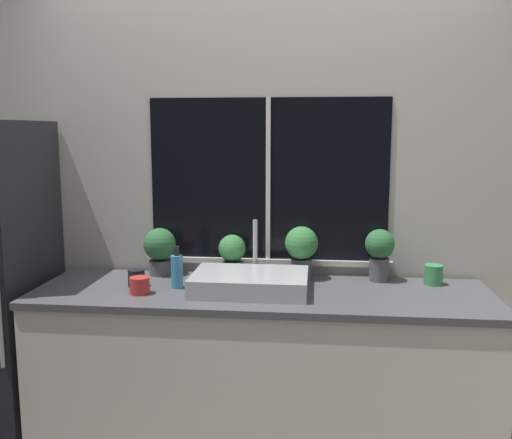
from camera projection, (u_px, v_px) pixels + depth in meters
The scene contains 11 objects.
wall_back at pixel (269, 187), 3.09m from camera, with size 8.00×0.09×2.70m.
counter at pixel (261, 376), 2.84m from camera, with size 2.23×0.66×0.88m.
sink at pixel (250, 282), 2.76m from camera, with size 0.55×0.44×0.32m.
potted_plant_far_left at pixel (160, 248), 3.06m from camera, with size 0.17×0.17×0.25m.
potted_plant_center_left at pixel (232, 253), 3.02m from camera, with size 0.14×0.14×0.23m.
potted_plant_center_right at pixel (301, 248), 2.98m from camera, with size 0.17×0.17×0.28m.
potted_plant_far_right at pixel (380, 250), 2.93m from camera, with size 0.15×0.15×0.27m.
soap_bottle at pixel (177, 271), 2.81m from camera, with size 0.06×0.06×0.21m.
mug_black at pixel (136, 278), 2.84m from camera, with size 0.08×0.08×0.09m.
mug_red at pixel (140, 285), 2.72m from camera, with size 0.09×0.09×0.08m.
mug_green at pixel (433, 275), 2.88m from camera, with size 0.09×0.09×0.10m.
Camera 1 is at (0.27, -2.36, 1.65)m, focal length 40.00 mm.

